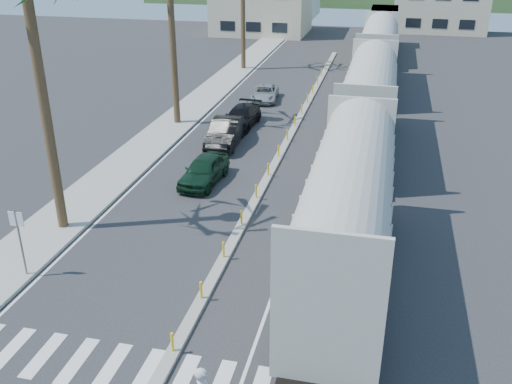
% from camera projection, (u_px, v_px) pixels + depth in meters
% --- Properties ---
extents(ground, '(140.00, 140.00, 0.00)m').
position_uv_depth(ground, '(184.00, 335.00, 19.50)').
color(ground, '#28282B').
rests_on(ground, ground).
extents(sidewalk, '(3.00, 90.00, 0.15)m').
position_uv_depth(sidewalk, '(189.00, 111.00, 43.32)').
color(sidewalk, gray).
rests_on(sidewalk, ground).
extents(rails, '(1.56, 100.00, 0.06)m').
position_uv_depth(rails, '(371.00, 112.00, 43.23)').
color(rails, black).
rests_on(rails, ground).
extents(median, '(0.45, 60.00, 0.85)m').
position_uv_depth(median, '(287.00, 141.00, 37.12)').
color(median, gray).
rests_on(median, ground).
extents(crosswalk, '(14.00, 2.20, 0.01)m').
position_uv_depth(crosswalk, '(162.00, 375.00, 17.73)').
color(crosswalk, silver).
rests_on(crosswalk, ground).
extents(lane_markings, '(9.42, 90.00, 0.01)m').
position_uv_depth(lane_markings, '(270.00, 117.00, 42.05)').
color(lane_markings, silver).
rests_on(lane_markings, ground).
extents(freight_train, '(3.00, 60.94, 5.85)m').
position_uv_depth(freight_train, '(372.00, 85.00, 39.22)').
color(freight_train, '#B1AFA2').
rests_on(freight_train, ground).
extents(street_sign, '(0.60, 0.08, 3.00)m').
position_uv_depth(street_sign, '(19.00, 233.00, 21.94)').
color(street_sign, slate).
rests_on(street_sign, ground).
extents(car_lead, '(2.37, 4.59, 1.48)m').
position_uv_depth(car_lead, '(204.00, 170.00, 30.93)').
color(car_lead, black).
rests_on(car_lead, ground).
extents(car_second, '(2.27, 5.20, 1.66)m').
position_uv_depth(car_second, '(225.00, 132.00, 36.39)').
color(car_second, black).
rests_on(car_second, ground).
extents(car_third, '(2.53, 5.07, 1.41)m').
position_uv_depth(car_third, '(241.00, 117.00, 39.81)').
color(car_third, black).
rests_on(car_third, ground).
extents(car_rear, '(2.78, 4.65, 1.19)m').
position_uv_depth(car_rear, '(265.00, 93.00, 46.03)').
color(car_rear, '#B0B3B6').
rests_on(car_rear, ground).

